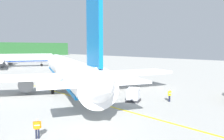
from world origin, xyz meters
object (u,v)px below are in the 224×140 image
object	(u,v)px
airliner_foreground	(68,71)
crew_loader_left	(170,95)
airliner_mid_apron	(5,59)
cargo_container_near	(133,95)
crew_loader_right	(37,127)

from	to	relation	value
airliner_foreground	crew_loader_left	world-z (taller)	airliner_foreground
airliner_foreground	airliner_mid_apron	bearing A→B (deg)	80.81
crew_loader_left	cargo_container_near	bearing A→B (deg)	132.95
airliner_mid_apron	cargo_container_near	world-z (taller)	airliner_mid_apron
crew_loader_left	crew_loader_right	bearing A→B (deg)	177.25
crew_loader_right	crew_loader_left	bearing A→B (deg)	-2.75
crew_loader_right	airliner_foreground	bearing A→B (deg)	48.88
airliner_mid_apron	crew_loader_left	distance (m)	67.00
airliner_mid_apron	crew_loader_left	xyz separation A→B (m)	(-2.66, -66.92, -1.91)
airliner_foreground	airliner_mid_apron	size ratio (longest dim) A/B	1.20
crew_loader_right	airliner_mid_apron	bearing A→B (deg)	72.61
airliner_mid_apron	crew_loader_right	size ratio (longest dim) A/B	20.27
airliner_mid_apron	cargo_container_near	distance (m)	63.75
cargo_container_near	crew_loader_left	size ratio (longest dim) A/B	1.36
cargo_container_near	crew_loader_right	world-z (taller)	cargo_container_near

